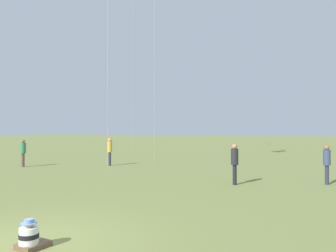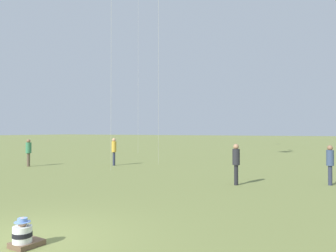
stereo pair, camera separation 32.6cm
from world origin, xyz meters
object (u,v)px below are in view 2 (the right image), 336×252
(seated_toddler, at_px, (24,236))
(person_standing_3, at_px, (330,161))
(person_standing_1, at_px, (29,150))
(person_standing_2, at_px, (114,149))
(person_standing_4, at_px, (236,160))

(seated_toddler, distance_m, person_standing_3, 11.69)
(person_standing_1, xyz_separation_m, person_standing_3, (16.73, 0.98, -0.02))
(person_standing_2, height_order, person_standing_4, person_standing_2)
(person_standing_3, relative_size, person_standing_4, 0.97)
(seated_toddler, xyz_separation_m, person_standing_1, (-11.87, 9.62, 0.79))
(person_standing_3, bearing_deg, person_standing_1, -26.02)
(seated_toddler, relative_size, person_standing_1, 0.34)
(seated_toddler, distance_m, person_standing_1, 15.30)
(seated_toddler, height_order, person_standing_4, person_standing_4)
(seated_toddler, height_order, person_standing_2, person_standing_2)
(person_standing_2, xyz_separation_m, person_standing_3, (12.39, -1.95, -0.08))
(person_standing_2, xyz_separation_m, person_standing_4, (9.02, -3.70, -0.06))
(person_standing_2, distance_m, person_standing_4, 9.75)
(person_standing_4, bearing_deg, person_standing_2, 113.69)
(person_standing_1, height_order, person_standing_3, person_standing_1)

